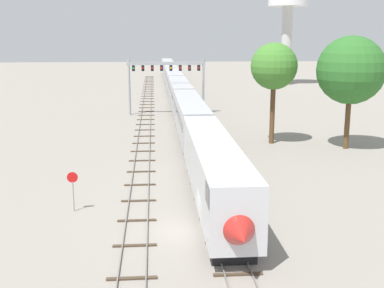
# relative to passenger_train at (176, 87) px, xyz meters

# --- Properties ---
(ground_plane) EXTENTS (400.00, 400.00, 0.00)m
(ground_plane) POSITION_rel_passenger_train_xyz_m (-2.00, -62.77, -2.61)
(ground_plane) COLOR gray
(track_main) EXTENTS (2.60, 200.00, 0.16)m
(track_main) POSITION_rel_passenger_train_xyz_m (0.00, -2.77, -2.54)
(track_main) COLOR slate
(track_main) RESTS_ON ground
(track_near) EXTENTS (2.60, 160.00, 0.16)m
(track_near) POSITION_rel_passenger_train_xyz_m (-5.50, -22.77, -2.54)
(track_near) COLOR slate
(track_near) RESTS_ON ground
(passenger_train) EXTENTS (3.04, 137.82, 4.80)m
(passenger_train) POSITION_rel_passenger_train_xyz_m (0.00, 0.00, 0.00)
(passenger_train) COLOR silver
(passenger_train) RESTS_ON ground
(signal_gantry) EXTENTS (12.10, 0.49, 8.52)m
(signal_gantry) POSITION_rel_passenger_train_xyz_m (-2.25, -15.85, 3.71)
(signal_gantry) COLOR #999BA0
(signal_gantry) RESTS_ON ground
(water_tower) EXTENTS (9.78, 9.78, 25.00)m
(water_tower) POSITION_rel_passenger_train_xyz_m (28.65, 28.87, 17.06)
(water_tower) COLOR beige
(water_tower) RESTS_ON ground
(stop_sign) EXTENTS (0.76, 0.08, 2.88)m
(stop_sign) POSITION_rel_passenger_train_xyz_m (-10.00, -58.50, -0.74)
(stop_sign) COLOR gray
(stop_sign) RESTS_ON ground
(trackside_tree_left) EXTENTS (5.23, 5.23, 11.42)m
(trackside_tree_left) POSITION_rel_passenger_train_xyz_m (9.21, -37.71, 6.11)
(trackside_tree_left) COLOR brown
(trackside_tree_left) RESTS_ON ground
(trackside_tree_mid) EXTENTS (7.27, 7.27, 12.19)m
(trackside_tree_mid) POSITION_rel_passenger_train_xyz_m (16.75, -40.95, 5.92)
(trackside_tree_mid) COLOR brown
(trackside_tree_mid) RESTS_ON ground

